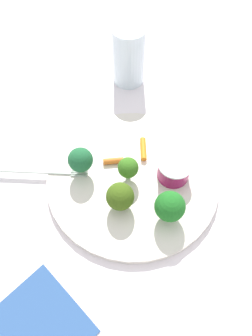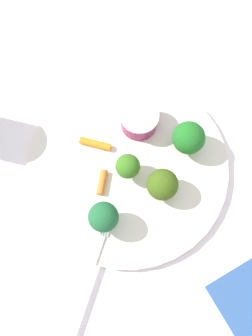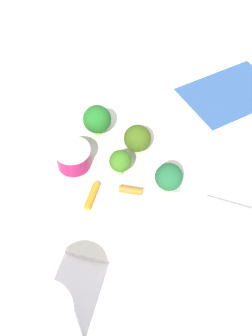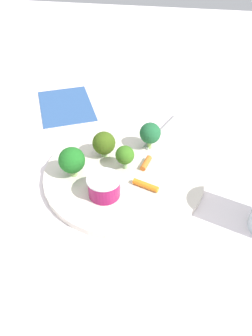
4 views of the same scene
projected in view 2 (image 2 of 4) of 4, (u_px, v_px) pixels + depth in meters
ground_plane at (127, 169)px, 0.67m from camera, size 2.40×2.40×0.00m
plate at (127, 168)px, 0.67m from camera, size 0.29×0.29×0.01m
sauce_cup at (139, 120)px, 0.66m from camera, size 0.06×0.06×0.04m
broccoli_floret_0 at (189, 138)px, 0.64m from camera, size 0.05×0.05×0.06m
broccoli_floret_1 at (103, 217)px, 0.60m from camera, size 0.04×0.04×0.06m
broccoli_floret_2 at (162, 185)px, 0.62m from camera, size 0.04×0.04×0.05m
broccoli_floret_3 at (130, 166)px, 0.63m from camera, size 0.03×0.03×0.05m
carrot_stick_0 at (95, 144)px, 0.66m from camera, size 0.02×0.05×0.01m
carrot_stick_1 at (102, 182)px, 0.65m from camera, size 0.04×0.02×0.01m
fork at (91, 271)px, 0.62m from camera, size 0.15×0.07×0.00m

